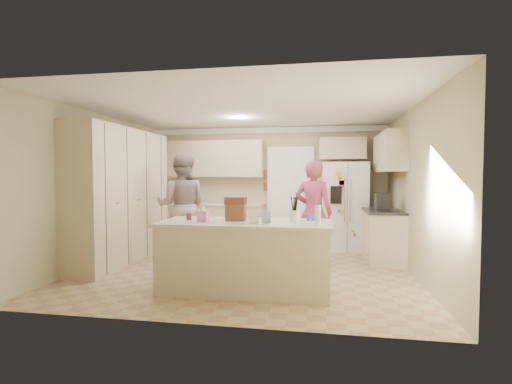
% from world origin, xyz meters
% --- Properties ---
extents(floor, '(5.20, 4.60, 0.02)m').
position_xyz_m(floor, '(0.00, 0.00, -0.01)').
color(floor, tan).
rests_on(floor, ground).
extents(ceiling, '(5.20, 4.60, 0.02)m').
position_xyz_m(ceiling, '(0.00, 0.00, 2.61)').
color(ceiling, white).
rests_on(ceiling, wall_back).
extents(wall_back, '(5.20, 0.02, 2.60)m').
position_xyz_m(wall_back, '(0.00, 2.31, 1.30)').
color(wall_back, tan).
rests_on(wall_back, ground).
extents(wall_front, '(5.20, 0.02, 2.60)m').
position_xyz_m(wall_front, '(0.00, -2.31, 1.30)').
color(wall_front, tan).
rests_on(wall_front, ground).
extents(wall_left, '(0.02, 4.60, 2.60)m').
position_xyz_m(wall_left, '(-2.61, 0.00, 1.30)').
color(wall_left, tan).
rests_on(wall_left, ground).
extents(wall_right, '(0.02, 4.60, 2.60)m').
position_xyz_m(wall_right, '(2.61, 0.00, 1.30)').
color(wall_right, tan).
rests_on(wall_right, ground).
extents(crown_back, '(5.20, 0.08, 0.12)m').
position_xyz_m(crown_back, '(0.00, 2.26, 2.53)').
color(crown_back, white).
rests_on(crown_back, wall_back).
extents(pantry_bank, '(0.60, 2.60, 2.35)m').
position_xyz_m(pantry_bank, '(-2.30, 0.20, 1.18)').
color(pantry_bank, beige).
rests_on(pantry_bank, floor).
extents(back_base_cab, '(2.20, 0.60, 0.88)m').
position_xyz_m(back_base_cab, '(-1.15, 2.00, 0.44)').
color(back_base_cab, beige).
rests_on(back_base_cab, floor).
extents(back_countertop, '(2.24, 0.63, 0.04)m').
position_xyz_m(back_countertop, '(-1.15, 1.99, 0.90)').
color(back_countertop, beige).
rests_on(back_countertop, back_base_cab).
extents(back_upper_cab, '(2.20, 0.35, 0.80)m').
position_xyz_m(back_upper_cab, '(-1.15, 2.12, 1.90)').
color(back_upper_cab, beige).
rests_on(back_upper_cab, wall_back).
extents(doorway_opening, '(0.90, 0.06, 2.10)m').
position_xyz_m(doorway_opening, '(0.55, 2.28, 1.05)').
color(doorway_opening, black).
rests_on(doorway_opening, floor).
extents(doorway_casing, '(1.02, 0.03, 2.22)m').
position_xyz_m(doorway_casing, '(0.55, 2.24, 1.05)').
color(doorway_casing, white).
rests_on(doorway_casing, floor).
extents(wall_frame_upper, '(0.15, 0.02, 0.20)m').
position_xyz_m(wall_frame_upper, '(0.02, 2.27, 1.55)').
color(wall_frame_upper, brown).
rests_on(wall_frame_upper, wall_back).
extents(wall_frame_lower, '(0.15, 0.02, 0.20)m').
position_xyz_m(wall_frame_lower, '(0.02, 2.27, 1.28)').
color(wall_frame_lower, brown).
rests_on(wall_frame_lower, wall_back).
extents(refrigerator, '(0.97, 0.79, 1.80)m').
position_xyz_m(refrigerator, '(1.72, 1.88, 0.90)').
color(refrigerator, white).
rests_on(refrigerator, floor).
extents(fridge_seam, '(0.02, 0.02, 1.78)m').
position_xyz_m(fridge_seam, '(1.72, 1.53, 0.90)').
color(fridge_seam, gray).
rests_on(fridge_seam, refrigerator).
extents(fridge_dispenser, '(0.22, 0.03, 0.35)m').
position_xyz_m(fridge_dispenser, '(1.50, 1.52, 1.15)').
color(fridge_dispenser, black).
rests_on(fridge_dispenser, refrigerator).
extents(fridge_handle_l, '(0.02, 0.02, 0.85)m').
position_xyz_m(fridge_handle_l, '(1.67, 1.51, 1.05)').
color(fridge_handle_l, silver).
rests_on(fridge_handle_l, refrigerator).
extents(fridge_handle_r, '(0.02, 0.02, 0.85)m').
position_xyz_m(fridge_handle_r, '(1.77, 1.51, 1.05)').
color(fridge_handle_r, silver).
rests_on(fridge_handle_r, refrigerator).
extents(over_fridge_cab, '(0.95, 0.35, 0.45)m').
position_xyz_m(over_fridge_cab, '(1.65, 2.12, 2.10)').
color(over_fridge_cab, beige).
rests_on(over_fridge_cab, wall_back).
extents(right_base_cab, '(0.60, 1.20, 0.88)m').
position_xyz_m(right_base_cab, '(2.30, 1.00, 0.44)').
color(right_base_cab, beige).
rests_on(right_base_cab, floor).
extents(right_countertop, '(0.63, 1.24, 0.04)m').
position_xyz_m(right_countertop, '(2.29, 1.00, 0.90)').
color(right_countertop, '#2D2B28').
rests_on(right_countertop, right_base_cab).
extents(right_upper_cab, '(0.35, 1.50, 0.70)m').
position_xyz_m(right_upper_cab, '(2.43, 1.20, 1.95)').
color(right_upper_cab, beige).
rests_on(right_upper_cab, wall_right).
extents(coffee_maker, '(0.22, 0.28, 0.30)m').
position_xyz_m(coffee_maker, '(2.25, 0.80, 1.07)').
color(coffee_maker, black).
rests_on(coffee_maker, right_countertop).
extents(island_base, '(2.20, 0.90, 0.88)m').
position_xyz_m(island_base, '(0.20, -1.10, 0.44)').
color(island_base, beige).
rests_on(island_base, floor).
extents(island_top, '(2.28, 0.96, 0.05)m').
position_xyz_m(island_top, '(0.20, -1.10, 0.90)').
color(island_top, beige).
rests_on(island_top, island_base).
extents(utensil_crock, '(0.13, 0.13, 0.15)m').
position_xyz_m(utensil_crock, '(0.85, -1.05, 1.00)').
color(utensil_crock, white).
rests_on(utensil_crock, island_top).
extents(tissue_box, '(0.13, 0.13, 0.14)m').
position_xyz_m(tissue_box, '(-0.35, -1.20, 1.00)').
color(tissue_box, pink).
rests_on(tissue_box, island_top).
extents(tissue_plume, '(0.08, 0.08, 0.08)m').
position_xyz_m(tissue_plume, '(-0.35, -1.20, 1.10)').
color(tissue_plume, white).
rests_on(tissue_plume, tissue_box).
extents(dollhouse_body, '(0.26, 0.18, 0.22)m').
position_xyz_m(dollhouse_body, '(0.05, -1.00, 1.04)').
color(dollhouse_body, brown).
rests_on(dollhouse_body, island_top).
extents(dollhouse_roof, '(0.28, 0.20, 0.10)m').
position_xyz_m(dollhouse_roof, '(0.05, -1.00, 1.20)').
color(dollhouse_roof, '#592D1E').
rests_on(dollhouse_roof, dollhouse_body).
extents(jam_jar, '(0.07, 0.07, 0.09)m').
position_xyz_m(jam_jar, '(-0.60, -1.05, 0.97)').
color(jam_jar, '#59263F').
rests_on(jam_jar, island_top).
extents(greeting_card_a, '(0.12, 0.06, 0.16)m').
position_xyz_m(greeting_card_a, '(0.35, -1.30, 1.01)').
color(greeting_card_a, white).
rests_on(greeting_card_a, island_top).
extents(greeting_card_b, '(0.12, 0.05, 0.16)m').
position_xyz_m(greeting_card_b, '(0.50, -1.25, 1.01)').
color(greeting_card_b, silver).
rests_on(greeting_card_b, island_top).
extents(water_bottle, '(0.07, 0.07, 0.24)m').
position_xyz_m(water_bottle, '(1.15, -1.25, 1.04)').
color(water_bottle, silver).
rests_on(water_bottle, island_top).
extents(shaker_salt, '(0.05, 0.05, 0.09)m').
position_xyz_m(shaker_salt, '(1.02, -0.88, 0.97)').
color(shaker_salt, '#3866A1').
rests_on(shaker_salt, island_top).
extents(shaker_pepper, '(0.05, 0.05, 0.09)m').
position_xyz_m(shaker_pepper, '(1.09, -0.88, 0.97)').
color(shaker_pepper, '#3866A1').
rests_on(shaker_pepper, island_top).
extents(teen_boy, '(1.04, 0.87, 1.95)m').
position_xyz_m(teen_boy, '(-1.32, 0.56, 0.97)').
color(teen_boy, gray).
rests_on(teen_boy, floor).
extents(teen_girl, '(0.74, 0.59, 1.80)m').
position_xyz_m(teen_girl, '(1.07, 0.54, 0.90)').
color(teen_girl, '#B83743').
rests_on(teen_girl, floor).
extents(fridge_magnets, '(0.76, 0.02, 1.44)m').
position_xyz_m(fridge_magnets, '(1.72, 1.52, 0.90)').
color(fridge_magnets, tan).
rests_on(fridge_magnets, refrigerator).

